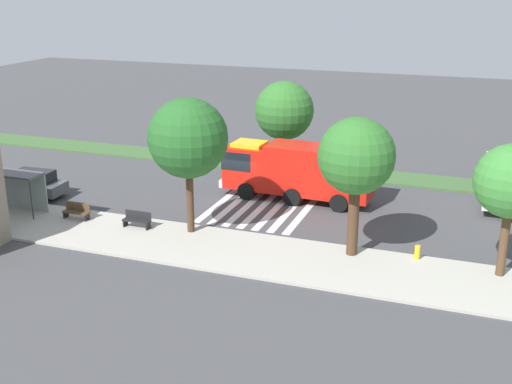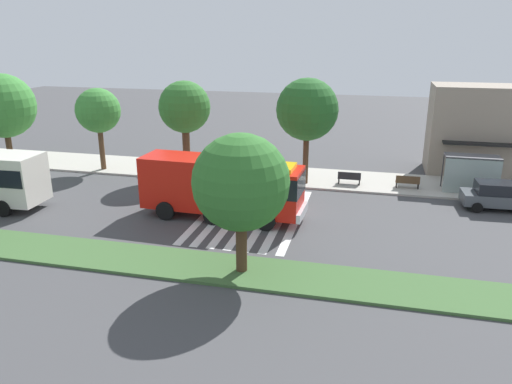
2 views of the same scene
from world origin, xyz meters
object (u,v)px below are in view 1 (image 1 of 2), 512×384
(sidewalk_tree_west, at_px, (512,182))
(sidewalk_tree_east, at_px, (188,139))
(median_tree_west, at_px, (284,111))
(bench_west_of_shelter, at_px, (137,219))
(bench_near_shelter, at_px, (77,211))
(sidewalk_tree_center, at_px, (356,157))
(fire_hydrant, at_px, (417,252))
(parked_car_west, at_px, (32,184))
(fire_truck, at_px, (294,169))
(bus_stop_shelter, at_px, (17,183))

(sidewalk_tree_west, relative_size, sidewalk_tree_east, 0.85)
(median_tree_west, bearing_deg, bench_west_of_shelter, 74.71)
(bench_near_shelter, bearing_deg, bench_west_of_shelter, 180.00)
(sidewalk_tree_center, distance_m, fire_hydrant, 5.69)
(sidewalk_tree_center, xyz_separation_m, fire_hydrant, (-3.17, -0.50, -4.70))
(parked_car_west, height_order, sidewalk_tree_west, sidewalk_tree_west)
(bench_west_of_shelter, height_order, sidewalk_tree_east, sidewalk_tree_east)
(sidewalk_tree_west, bearing_deg, parked_car_west, -4.46)
(fire_truck, distance_m, sidewalk_tree_center, 9.76)
(parked_car_west, height_order, fire_hydrant, parked_car_west)
(bus_stop_shelter, xyz_separation_m, fire_hydrant, (-23.15, -0.97, -1.40))
(bus_stop_shelter, xyz_separation_m, bench_near_shelter, (-4.00, 0.00, -1.30))
(sidewalk_tree_west, distance_m, sidewalk_tree_east, 15.97)
(fire_truck, height_order, fire_hydrant, fire_truck)
(bus_stop_shelter, relative_size, bench_west_of_shelter, 2.19)
(sidewalk_tree_center, relative_size, median_tree_west, 1.11)
(fire_truck, relative_size, fire_hydrant, 13.80)
(fire_hydrant, bearing_deg, parked_car_west, -4.00)
(fire_truck, relative_size, bus_stop_shelter, 2.76)
(bench_near_shelter, xyz_separation_m, sidewalk_tree_center, (-15.98, -0.47, 4.60))
(bench_west_of_shelter, relative_size, sidewalk_tree_center, 0.23)
(parked_car_west, distance_m, sidewalk_tree_center, 21.75)
(fire_truck, xyz_separation_m, median_tree_west, (2.73, -6.46, 2.29))
(fire_truck, height_order, median_tree_west, median_tree_west)
(median_tree_west, height_order, fire_hydrant, median_tree_west)
(sidewalk_tree_center, bearing_deg, median_tree_west, -60.09)
(fire_truck, height_order, bench_near_shelter, fire_truck)
(fire_truck, distance_m, bench_near_shelter, 13.40)
(bench_near_shelter, bearing_deg, sidewalk_tree_center, -178.31)
(fire_truck, height_order, sidewalk_tree_center, sidewalk_tree_center)
(bench_west_of_shelter, relative_size, fire_hydrant, 2.29)
(median_tree_west, bearing_deg, fire_truck, 112.91)
(fire_hydrant, bearing_deg, bus_stop_shelter, 2.40)
(bench_west_of_shelter, distance_m, sidewalk_tree_east, 5.70)
(fire_truck, xyz_separation_m, bench_west_of_shelter, (6.69, 8.01, -1.41))
(bench_near_shelter, bearing_deg, fire_hydrant, -177.10)
(sidewalk_tree_east, bearing_deg, median_tree_west, -93.56)
(sidewalk_tree_west, height_order, fire_hydrant, sidewalk_tree_west)
(parked_car_west, bearing_deg, sidewalk_tree_east, 167.16)
(sidewalk_tree_east, bearing_deg, fire_hydrant, -177.63)
(bus_stop_shelter, relative_size, median_tree_west, 0.56)
(parked_car_west, bearing_deg, bus_stop_shelter, 112.06)
(fire_truck, distance_m, fire_hydrant, 11.14)
(sidewalk_tree_west, bearing_deg, sidewalk_tree_center, -0.00)
(bench_west_of_shelter, bearing_deg, sidewalk_tree_center, -177.76)
(bench_near_shelter, relative_size, sidewalk_tree_east, 0.22)
(parked_car_west, distance_m, bench_near_shelter, 5.88)
(bench_near_shelter, bearing_deg, median_tree_west, -118.69)
(parked_car_west, bearing_deg, bench_near_shelter, 150.26)
(parked_car_west, relative_size, bench_west_of_shelter, 2.81)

